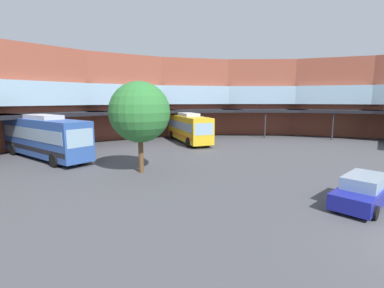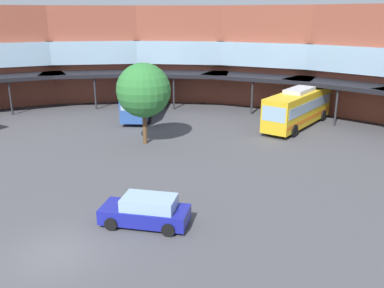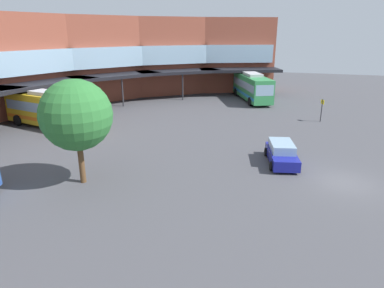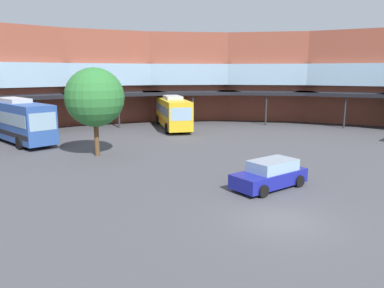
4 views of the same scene
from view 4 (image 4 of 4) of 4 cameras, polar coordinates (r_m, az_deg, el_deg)
ground_plane at (r=16.60m, az=13.49°, el=-11.36°), size 122.17×122.17×0.00m
station_building at (r=39.57m, az=-10.28°, el=9.86°), size 76.73×33.43×11.08m
bus_2 at (r=41.61m, az=-2.96°, el=4.92°), size 4.50×10.66×3.63m
bus_3 at (r=37.26m, az=-25.45°, el=3.39°), size 6.56×11.81×3.93m
parked_car at (r=20.74m, az=11.86°, el=-4.60°), size 4.69×2.78×1.53m
plaza_tree at (r=28.40m, az=-14.68°, el=6.90°), size 4.34×4.34×6.56m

